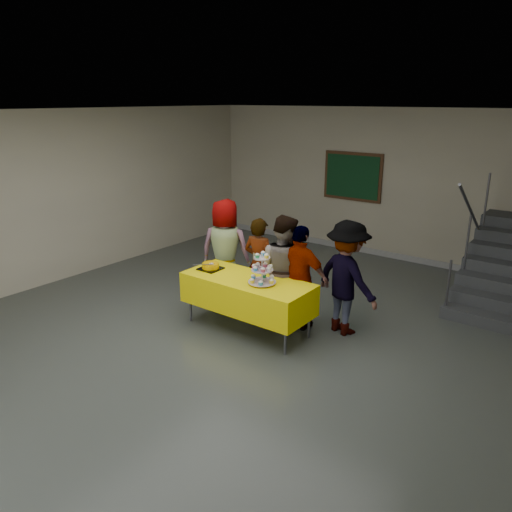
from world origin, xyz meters
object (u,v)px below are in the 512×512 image
(bear_cake, at_px, (211,265))
(schoolchild_e, at_px, (347,278))
(schoolchild_a, at_px, (225,251))
(schoolchild_d, at_px, (300,278))
(staircase, at_px, (512,269))
(noticeboard, at_px, (353,176))
(schoolchild_b, at_px, (259,264))
(bake_table, at_px, (247,293))
(schoolchild_c, at_px, (284,269))
(cupcake_stand, at_px, (262,272))

(bear_cake, relative_size, schoolchild_e, 0.22)
(schoolchild_a, relative_size, schoolchild_d, 1.11)
(schoolchild_a, distance_m, schoolchild_d, 1.53)
(staircase, bearing_deg, noticeboard, 166.07)
(schoolchild_a, xyz_separation_m, schoolchild_b, (0.65, 0.03, -0.11))
(bake_table, bearing_deg, schoolchild_b, 114.32)
(schoolchild_b, height_order, schoolchild_c, schoolchild_c)
(bear_cake, relative_size, schoolchild_d, 0.24)
(bear_cake, distance_m, schoolchild_e, 1.97)
(schoolchild_e, distance_m, staircase, 3.23)
(schoolchild_a, xyz_separation_m, schoolchild_e, (2.10, 0.10, -0.03))
(schoolchild_c, bearing_deg, schoolchild_e, -161.99)
(bear_cake, distance_m, schoolchild_b, 0.80)
(schoolchild_c, height_order, staircase, staircase)
(schoolchild_e, height_order, noticeboard, noticeboard)
(bake_table, bearing_deg, schoolchild_e, 34.35)
(cupcake_stand, bearing_deg, schoolchild_a, 150.51)
(schoolchild_c, height_order, schoolchild_d, schoolchild_c)
(bake_table, distance_m, staircase, 4.49)
(schoolchild_e, relative_size, staircase, 0.67)
(schoolchild_a, bearing_deg, schoolchild_e, 160.13)
(bake_table, height_order, cupcake_stand, cupcake_stand)
(noticeboard, bearing_deg, schoolchild_a, -94.87)
(cupcake_stand, height_order, schoolchild_a, schoolchild_a)
(schoolchild_b, xyz_separation_m, schoolchild_e, (1.45, 0.07, 0.08))
(schoolchild_c, relative_size, noticeboard, 1.23)
(schoolchild_a, relative_size, noticeboard, 1.28)
(noticeboard, bearing_deg, schoolchild_e, -63.84)
(schoolchild_a, bearing_deg, noticeboard, -117.60)
(schoolchild_a, height_order, schoolchild_d, schoolchild_a)
(cupcake_stand, height_order, schoolchild_d, schoolchild_d)
(schoolchild_e, bearing_deg, staircase, -101.33)
(schoolchild_c, xyz_separation_m, staircase, (2.50, 3.00, -0.31))
(schoolchild_a, distance_m, schoolchild_e, 2.10)
(cupcake_stand, relative_size, noticeboard, 0.34)
(staircase, bearing_deg, schoolchild_c, -129.76)
(schoolchild_c, xyz_separation_m, schoolchild_d, (0.33, -0.06, -0.05))
(schoolchild_c, xyz_separation_m, schoolchild_e, (0.91, 0.21, 0.00))
(schoolchild_b, xyz_separation_m, schoolchild_d, (0.87, -0.20, 0.03))
(bear_cake, relative_size, noticeboard, 0.28)
(bear_cake, height_order, schoolchild_b, schoolchild_b)
(bake_table, height_order, noticeboard, noticeboard)
(schoolchild_c, height_order, noticeboard, noticeboard)
(schoolchild_e, bearing_deg, noticeboard, -45.60)
(schoolchild_a, distance_m, noticeboard, 3.83)
(schoolchild_b, distance_m, staircase, 4.18)
(schoolchild_a, height_order, noticeboard, noticeboard)
(schoolchild_d, relative_size, staircase, 0.63)
(schoolchild_b, height_order, schoolchild_d, schoolchild_d)
(cupcake_stand, relative_size, schoolchild_d, 0.30)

